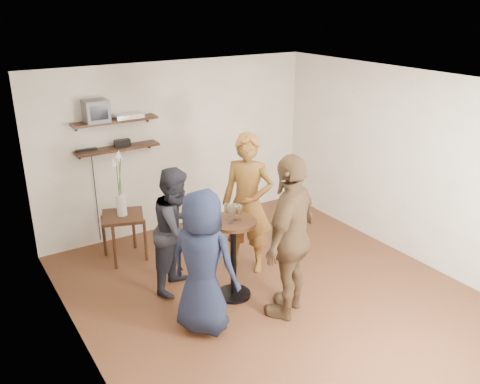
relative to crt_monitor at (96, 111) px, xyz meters
name	(u,v)px	position (x,y,z in m)	size (l,w,h in m)	color
room	(272,196)	(1.26, -2.38, -0.72)	(4.58, 5.08, 2.68)	#492617
shelf_upper	(115,121)	(0.26, 0.00, -0.17)	(1.20, 0.25, 0.04)	black
shelf_lower	(118,148)	(0.26, 0.00, -0.57)	(1.20, 0.25, 0.04)	black
crt_monitor	(96,111)	(0.00, 0.00, 0.00)	(0.32, 0.30, 0.30)	#59595B
dvd_deck	(128,116)	(0.45, 0.00, -0.12)	(0.40, 0.24, 0.06)	silver
radio	(122,143)	(0.33, 0.00, -0.50)	(0.22, 0.10, 0.10)	black
power_strip	(86,150)	(-0.17, 0.05, -0.54)	(0.30, 0.05, 0.03)	black
side_table	(123,222)	(0.06, -0.54, -1.46)	(0.70, 0.70, 0.66)	black
vase_lilies	(121,195)	(0.06, -0.54, -1.05)	(0.19, 0.19, 0.95)	silver
drinks_table	(233,248)	(0.85, -2.18, -1.36)	(0.56, 0.56, 1.02)	black
wine_glass_fl	(231,211)	(0.79, -2.22, -0.85)	(0.07, 0.07, 0.22)	silver
wine_glass_fr	(240,210)	(0.91, -2.21, -0.87)	(0.06, 0.06, 0.19)	silver
wine_glass_bl	(227,209)	(0.81, -2.10, -0.87)	(0.06, 0.06, 0.19)	silver
wine_glass_br	(235,209)	(0.87, -2.18, -0.87)	(0.07, 0.07, 0.20)	silver
person_plaid	(248,204)	(1.37, -1.68, -1.08)	(0.68, 0.45, 1.88)	red
person_dark	(178,229)	(0.38, -1.63, -1.22)	(0.77, 0.60, 1.59)	black
person_navy	(203,263)	(0.23, -2.56, -1.20)	(0.80, 0.52, 1.63)	black
person_brown	(290,237)	(1.21, -2.80, -1.05)	(1.13, 0.47, 1.93)	#4D3621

